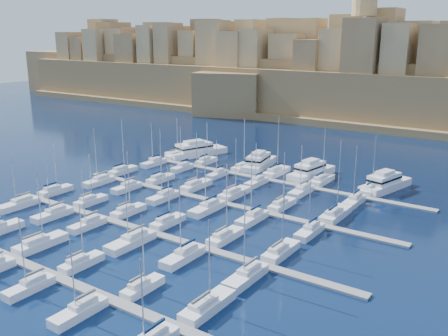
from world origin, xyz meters
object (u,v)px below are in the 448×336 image
Objects in this scene: sailboat_4 at (142,287)px; motor_yacht_a at (196,150)px; motor_yacht_c at (311,171)px; motor_yacht_d at (385,183)px; motor_yacht_b at (259,162)px; sailboat_2 at (40,243)px.

sailboat_4 reaches higher than motor_yacht_a.
motor_yacht_d is at bearing 0.28° from motor_yacht_c.
motor_yacht_b is (24.09, -1.59, -0.00)m from motor_yacht_a.
motor_yacht_c is at bearing 73.40° from sailboat_2.
motor_yacht_d is (40.51, 69.55, 0.97)m from sailboat_2.
sailboat_4 is at bearing -85.45° from motor_yacht_c.
sailboat_2 is at bearing 177.30° from sailboat_4.
motor_yacht_c is at bearing 94.55° from sailboat_4.
sailboat_4 reaches higher than motor_yacht_c.
sailboat_2 is 1.21× the size of sailboat_4.
motor_yacht_b is at bearing 179.67° from motor_yacht_c.
sailboat_4 is 72.20m from motor_yacht_d.
motor_yacht_d is at bearing 59.78° from sailboat_2.
sailboat_2 reaches higher than motor_yacht_c.
motor_yacht_c and motor_yacht_d have the same top height.
motor_yacht_b is 1.00× the size of motor_yacht_d.
sailboat_4 is at bearing -72.83° from motor_yacht_b.
sailboat_4 is 85.74m from motor_yacht_a.
sailboat_2 is 69.69m from motor_yacht_b.
motor_yacht_c is (20.70, 69.45, 0.97)m from sailboat_2.
motor_yacht_a is 40.38m from motor_yacht_c.
motor_yacht_a is 1.20× the size of motor_yacht_d.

